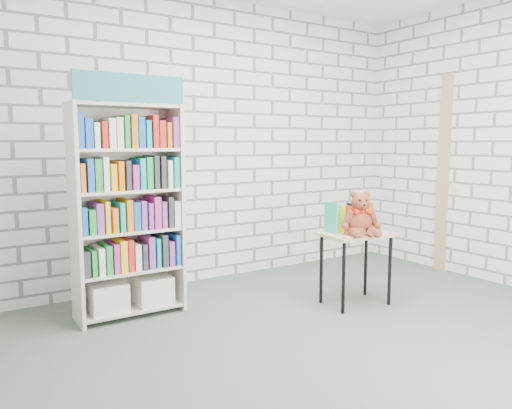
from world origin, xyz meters
TOP-DOWN VIEW (x-y plane):
  - ground at (0.00, 0.00)m, footprint 4.50×4.50m
  - room_shell at (0.00, 0.00)m, footprint 4.52×4.02m
  - bookshelf at (-1.14, 1.36)m, footprint 0.84×0.33m
  - display_table at (0.59, 0.58)m, footprint 0.62×0.45m
  - table_books at (0.59, 0.67)m, footprint 0.42×0.22m
  - teddy_bear at (0.55, 0.49)m, footprint 0.34×0.33m
  - door_trim at (2.23, 0.95)m, footprint 0.05×0.12m

SIDE VIEW (x-z plane):
  - ground at x=0.00m, z-range 0.00..0.00m
  - display_table at x=0.59m, z-range 0.22..0.85m
  - table_books at x=0.59m, z-range 0.63..0.87m
  - teddy_bear at x=0.55m, z-range 0.59..0.95m
  - bookshelf at x=-1.14m, z-range -0.08..1.81m
  - door_trim at x=2.23m, z-range 0.00..2.10m
  - room_shell at x=0.00m, z-range 0.38..3.19m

